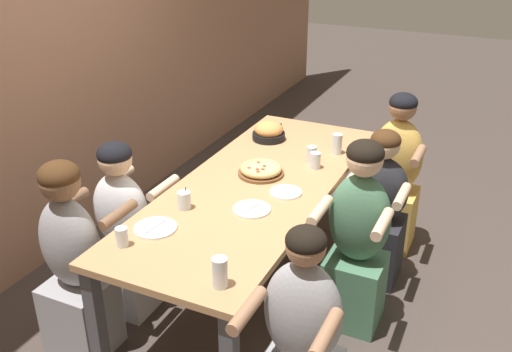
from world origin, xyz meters
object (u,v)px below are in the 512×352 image
Objects in this scene: drinking_glass_a at (312,155)px; drinking_glass_c at (220,274)px; cocktail_glass_blue at (184,201)px; pizza_board_main at (261,170)px; skillet_bowl at (269,132)px; drinking_glass_d at (315,161)px; diner_far_midleft at (124,235)px; empty_plate_a at (286,192)px; diner_near_midright at (378,214)px; diner_near_right at (394,179)px; diner_far_left at (75,268)px; diner_near_left at (301,348)px; drinking_glass_e at (337,145)px; drinking_glass_b at (122,238)px; diner_near_center at (357,243)px; empty_plate_b at (252,209)px.

drinking_glass_c is at bearing -176.29° from drinking_glass_a.
pizza_board_main is at bearing -19.41° from cocktail_glass_blue.
skillet_bowl is 0.57m from drinking_glass_d.
diner_far_midleft is (-0.61, 0.64, -0.30)m from pizza_board_main.
empty_plate_a is at bearing -149.35° from skillet_bowl.
empty_plate_a is 0.18× the size of diner_near_midright.
pizza_board_main is 0.60m from skillet_bowl.
diner_near_right and diner_far_left have the same top height.
diner_near_left reaches higher than pizza_board_main.
drinking_glass_e is (0.22, -0.10, 0.01)m from drinking_glass_a.
drinking_glass_c is at bearing -164.28° from pizza_board_main.
empty_plate_a is at bearing -30.89° from drinking_glass_b.
empty_plate_a is 0.17× the size of diner_far_midleft.
diner_near_center is 0.52m from diner_near_midright.
drinking_glass_a is 1.48m from diner_near_left.
diner_near_right reaches higher than pizza_board_main.
diner_near_center is at bearing 33.75° from diner_far_left.
diner_far_midleft is at bearing 101.88° from empty_plate_b.
drinking_glass_a is (0.89, -0.43, 0.01)m from cocktail_glass_blue.
drinking_glass_a reaches higher than pizza_board_main.
skillet_bowl is 0.30× the size of diner_near_left.
drinking_glass_c is at bearing 76.09° from diner_near_midright.
drinking_glass_e is at bearing -10.55° from drinking_glass_d.
diner_far_left is at bearing 144.50° from drinking_glass_d.
drinking_glass_a is 1.08× the size of drinking_glass_d.
skillet_bowl reaches higher than empty_plate_a.
diner_near_midright reaches higher than empty_plate_b.
skillet_bowl is at bearing 58.57° from drinking_glass_a.
drinking_glass_e is at bearing -25.16° from diner_near_midright.
pizza_board_main is 0.24× the size of diner_far_left.
diner_near_midright is at bearing 35.99° from diner_far_midleft.
drinking_glass_e is 0.12× the size of diner_near_left.
drinking_glass_b is 0.09× the size of diner_far_left.
pizza_board_main is 0.30m from empty_plate_a.
diner_near_right is 1.05× the size of diner_far_midleft.
skillet_bowl is 1.88m from diner_near_left.
diner_far_left is (-1.04, 0.64, -0.27)m from pizza_board_main.
empty_plate_a is 0.90× the size of empty_plate_b.
pizza_board_main is 2.75× the size of drinking_glass_d.
drinking_glass_d is 1.28m from diner_far_midleft.
pizza_board_main is 0.62m from cocktail_glass_blue.
drinking_glass_d is 0.09× the size of diner_near_left.
diner_near_midright is (0.12, -0.41, -0.35)m from drinking_glass_d.
diner_near_left is at bearing 90.00° from diner_near_midright.
empty_plate_a is 1.02m from diner_far_midleft.
drinking_glass_a is at bearing 57.36° from diner_far_left.
diner_near_midright is at bearing -74.12° from drinking_glass_d.
drinking_glass_b is at bearing -50.99° from diner_far_midleft.
pizza_board_main is at bearing 143.67° from drinking_glass_a.
diner_near_right is at bearing -24.36° from empty_plate_a.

